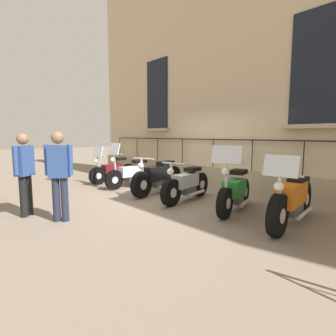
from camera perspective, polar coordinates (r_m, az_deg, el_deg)
name	(u,v)px	position (r m, az deg, el deg)	size (l,w,h in m)	color
ground_plane	(165,198)	(7.25, -0.63, -6.36)	(60.00, 60.00, 0.00)	gray
building_facade	(223,56)	(9.12, 11.58, 22.00)	(0.82, 12.86, 8.33)	#C6B28E
motorcycle_maroon	(113,171)	(9.76, -11.44, -0.59)	(1.95, 0.61, 1.30)	black
motorcycle_white	(132,173)	(8.82, -7.61, -1.14)	(2.04, 0.58, 1.43)	black
motorcycle_black	(158,177)	(7.79, -2.07, -1.96)	(2.18, 0.83, 1.06)	black
motorcycle_silver	(186,185)	(6.92, 3.89, -3.53)	(1.99, 0.72, 1.03)	black
motorcycle_green	(235,192)	(6.13, 13.81, -4.83)	(1.86, 0.86, 1.46)	black
motorcycle_orange	(292,200)	(5.55, 24.61, -6.20)	(2.26, 0.68, 1.35)	black
bollard	(60,167)	(10.44, -21.69, 0.17)	(0.20, 0.20, 1.04)	brown
pedestrian_standing	(59,171)	(5.58, -21.92, -0.58)	(0.43, 0.40, 1.74)	#23283D
pedestrian_walking	(24,170)	(6.25, -27.95, -0.32)	(0.44, 0.39, 1.71)	black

